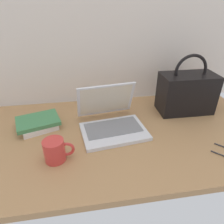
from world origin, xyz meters
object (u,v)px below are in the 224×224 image
coffee_mug (55,150)px  handbag (186,92)px  book_stack (38,123)px  laptop (111,120)px

coffee_mug → handbag: (0.71, 0.31, 0.07)m
book_stack → laptop: bearing=-8.8°
coffee_mug → book_stack: (-0.11, 0.26, -0.02)m
laptop → coffee_mug: (-0.26, -0.20, 0.00)m
coffee_mug → handbag: handbag is taller
laptop → coffee_mug: 0.33m
laptop → book_stack: 0.37m
laptop → book_stack: bearing=171.2°
laptop → handbag: 0.46m
book_stack → handbag: bearing=3.5°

